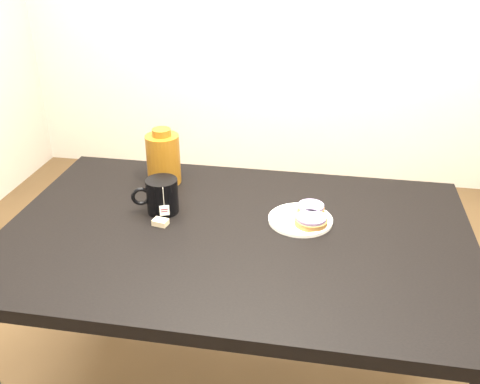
{
  "coord_description": "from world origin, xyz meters",
  "views": [
    {
      "loc": [
        0.25,
        -1.34,
        1.59
      ],
      "look_at": [
        -0.01,
        0.14,
        0.81
      ],
      "focal_mm": 40.0,
      "sensor_mm": 36.0,
      "label": 1
    }
  ],
  "objects_px": {
    "bagel_back": "(311,208)",
    "mug": "(162,196)",
    "table": "(236,255)",
    "bagel_front": "(311,220)",
    "plate": "(300,219)",
    "teabag_pouch": "(160,222)",
    "bagel_package": "(163,158)"
  },
  "relations": [
    {
      "from": "table",
      "to": "plate",
      "type": "bearing_deg",
      "value": 27.09
    },
    {
      "from": "plate",
      "to": "mug",
      "type": "xyz_separation_m",
      "value": [
        -0.44,
        -0.01,
        0.05
      ]
    },
    {
      "from": "plate",
      "to": "bagel_package",
      "type": "height_order",
      "value": "bagel_package"
    },
    {
      "from": "plate",
      "to": "bagel_back",
      "type": "distance_m",
      "value": 0.05
    },
    {
      "from": "plate",
      "to": "teabag_pouch",
      "type": "xyz_separation_m",
      "value": [
        -0.42,
        -0.1,
        0.0
      ]
    },
    {
      "from": "bagel_back",
      "to": "plate",
      "type": "bearing_deg",
      "value": -123.07
    },
    {
      "from": "bagel_back",
      "to": "bagel_front",
      "type": "xyz_separation_m",
      "value": [
        0.01,
        -0.07,
        -0.0
      ]
    },
    {
      "from": "table",
      "to": "bagel_back",
      "type": "distance_m",
      "value": 0.28
    },
    {
      "from": "teabag_pouch",
      "to": "bagel_package",
      "type": "height_order",
      "value": "bagel_package"
    },
    {
      "from": "bagel_back",
      "to": "teabag_pouch",
      "type": "bearing_deg",
      "value": -162.75
    },
    {
      "from": "bagel_back",
      "to": "bagel_package",
      "type": "distance_m",
      "value": 0.55
    },
    {
      "from": "bagel_front",
      "to": "bagel_package",
      "type": "height_order",
      "value": "bagel_package"
    },
    {
      "from": "plate",
      "to": "bagel_back",
      "type": "xyz_separation_m",
      "value": [
        0.03,
        0.04,
        0.02
      ]
    },
    {
      "from": "plate",
      "to": "bagel_front",
      "type": "bearing_deg",
      "value": -41.95
    },
    {
      "from": "table",
      "to": "bagel_back",
      "type": "xyz_separation_m",
      "value": [
        0.21,
        0.14,
        0.11
      ]
    },
    {
      "from": "teabag_pouch",
      "to": "plate",
      "type": "bearing_deg",
      "value": 12.79
    },
    {
      "from": "bagel_front",
      "to": "bagel_back",
      "type": "bearing_deg",
      "value": 94.0
    },
    {
      "from": "teabag_pouch",
      "to": "table",
      "type": "bearing_deg",
      "value": 0.09
    },
    {
      "from": "plate",
      "to": "bagel_front",
      "type": "distance_m",
      "value": 0.05
    },
    {
      "from": "teabag_pouch",
      "to": "bagel_package",
      "type": "distance_m",
      "value": 0.31
    },
    {
      "from": "bagel_back",
      "to": "mug",
      "type": "relative_size",
      "value": 0.58
    },
    {
      "from": "plate",
      "to": "mug",
      "type": "bearing_deg",
      "value": -178.26
    },
    {
      "from": "table",
      "to": "bagel_front",
      "type": "bearing_deg",
      "value": 16.4
    },
    {
      "from": "bagel_back",
      "to": "teabag_pouch",
      "type": "distance_m",
      "value": 0.47
    },
    {
      "from": "teabag_pouch",
      "to": "bagel_package",
      "type": "relative_size",
      "value": 0.23
    },
    {
      "from": "table",
      "to": "teabag_pouch",
      "type": "relative_size",
      "value": 31.11
    },
    {
      "from": "table",
      "to": "teabag_pouch",
      "type": "distance_m",
      "value": 0.25
    },
    {
      "from": "bagel_front",
      "to": "teabag_pouch",
      "type": "bearing_deg",
      "value": -171.85
    },
    {
      "from": "mug",
      "to": "bagel_package",
      "type": "xyz_separation_m",
      "value": [
        -0.06,
        0.21,
        0.03
      ]
    },
    {
      "from": "bagel_back",
      "to": "bagel_front",
      "type": "distance_m",
      "value": 0.07
    },
    {
      "from": "bagel_back",
      "to": "mug",
      "type": "bearing_deg",
      "value": -173.02
    },
    {
      "from": "table",
      "to": "bagel_front",
      "type": "distance_m",
      "value": 0.25
    }
  ]
}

